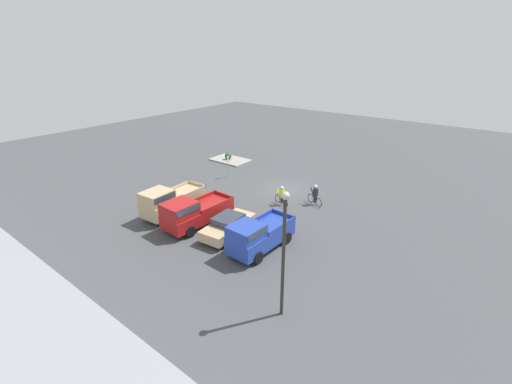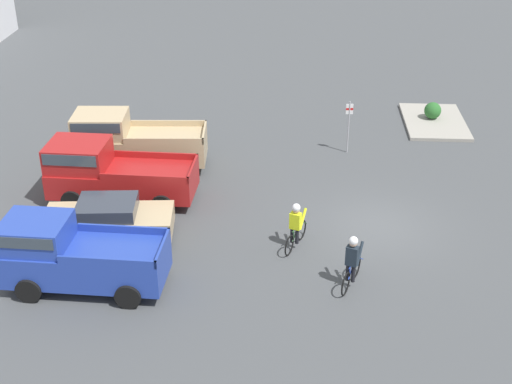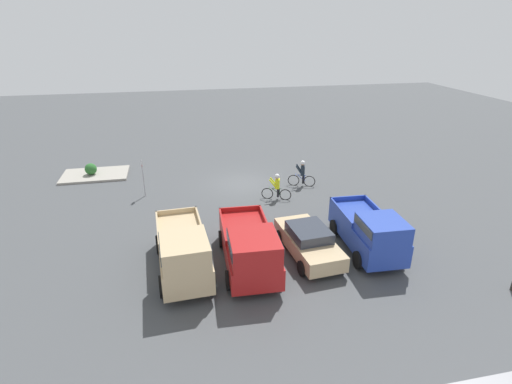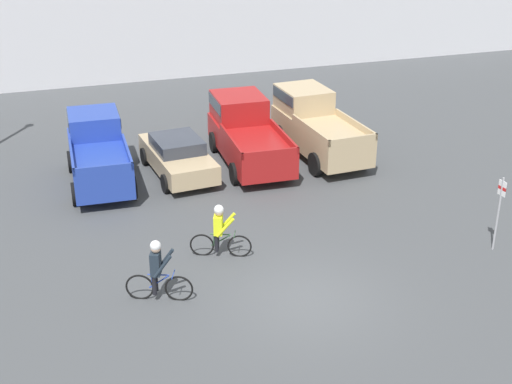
% 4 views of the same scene
% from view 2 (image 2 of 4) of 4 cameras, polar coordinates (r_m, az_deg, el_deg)
% --- Properties ---
extents(ground_plane, '(80.00, 80.00, 0.00)m').
position_cam_2_polar(ground_plane, '(25.48, 9.67, -2.66)').
color(ground_plane, '#424447').
extents(pickup_truck_0, '(2.28, 4.90, 2.21)m').
position_cam_2_polar(pickup_truck_0, '(22.16, -14.44, -4.80)').
color(pickup_truck_0, '#233D9E').
rests_on(pickup_truck_0, ground_plane).
extents(sedan_0, '(2.25, 4.46, 1.42)m').
position_cam_2_polar(sedan_0, '(24.54, -11.73, -2.18)').
color(sedan_0, tan).
rests_on(sedan_0, ground_plane).
extents(pickup_truck_1, '(2.43, 5.44, 2.24)m').
position_cam_2_polar(pickup_truck_1, '(26.91, -11.70, 1.64)').
color(pickup_truck_1, maroon).
rests_on(pickup_truck_1, ground_plane).
extents(pickup_truck_2, '(2.38, 5.33, 2.34)m').
position_cam_2_polar(pickup_truck_2, '(29.26, -10.06, 4.11)').
color(pickup_truck_2, tan).
rests_on(pickup_truck_2, ground_plane).
extents(cyclist_0, '(1.69, 0.73, 1.65)m').
position_cam_2_polar(cyclist_0, '(23.53, 3.20, -2.60)').
color(cyclist_0, black).
rests_on(cyclist_0, ground_plane).
extents(cyclist_1, '(1.67, 0.72, 1.76)m').
position_cam_2_polar(cyclist_1, '(21.78, 7.70, -5.44)').
color(cyclist_1, black).
rests_on(cyclist_1, ground_plane).
extents(fire_lane_sign, '(0.06, 0.30, 2.30)m').
position_cam_2_polar(fire_lane_sign, '(30.36, 7.43, 5.57)').
color(fire_lane_sign, '#9E9EA3').
rests_on(fire_lane_sign, ground_plane).
extents(curb_island, '(4.36, 2.79, 0.15)m').
position_cam_2_polar(curb_island, '(34.68, 14.07, 5.49)').
color(curb_island, gray).
rests_on(curb_island, ground_plane).
extents(shrub, '(0.79, 0.79, 0.79)m').
position_cam_2_polar(shrub, '(34.69, 13.95, 6.34)').
color(shrub, '#286028').
rests_on(shrub, curb_island).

